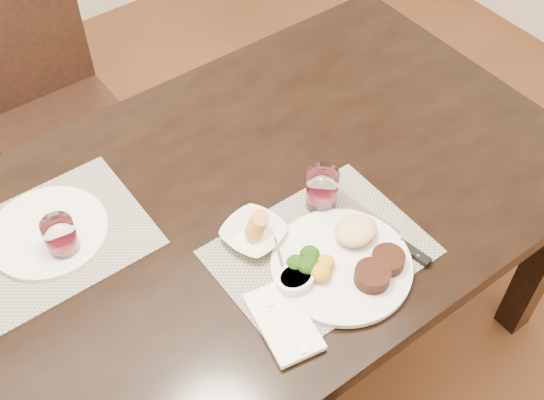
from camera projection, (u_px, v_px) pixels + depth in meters
ground_plane at (212, 378)px, 2.14m from camera, size 4.50×4.50×0.00m
dining_table at (193, 252)px, 1.64m from camera, size 2.00×1.00×0.75m
chair_far at (47, 99)px, 2.25m from camera, size 0.42×0.42×0.90m
placemat_near at (320, 252)px, 1.53m from camera, size 0.46×0.34×0.00m
placemat_far at (45, 243)px, 1.55m from camera, size 0.46×0.34×0.00m
dinner_plate at (348, 260)px, 1.50m from camera, size 0.31×0.31×0.06m
napkin_fork at (284, 321)px, 1.41m from camera, size 0.14×0.20×0.02m
steak_knife at (399, 241)px, 1.54m from camera, size 0.05×0.26×0.01m
cracker_bowl at (254, 233)px, 1.54m from camera, size 0.17×0.17×0.06m
sauce_ramekin at (296, 280)px, 1.46m from camera, size 0.09×0.14×0.07m
wine_glass_near at (322, 191)px, 1.59m from camera, size 0.08×0.08×0.10m
far_plate at (48, 232)px, 1.56m from camera, size 0.27×0.27×0.01m
wine_glass_far at (62, 239)px, 1.50m from camera, size 0.07×0.07×0.10m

